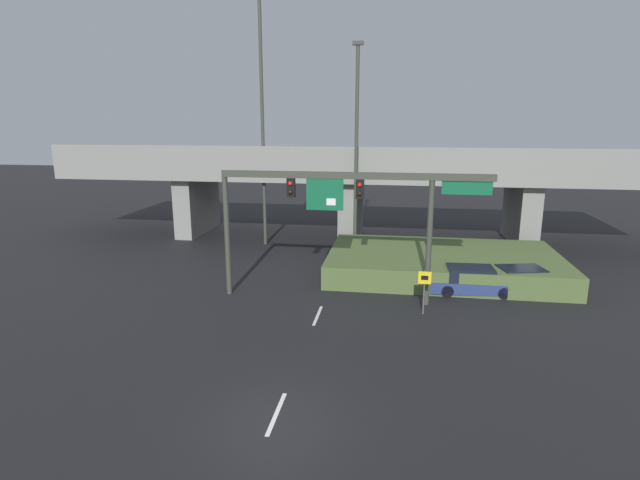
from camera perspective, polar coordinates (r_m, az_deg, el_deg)
ground_plane at (r=16.43m, az=-5.27°, el=-19.72°), size 160.00×160.00×0.00m
lane_markings at (r=27.63m, az=1.08°, el=-5.46°), size 0.14×26.97×0.01m
signal_gantry at (r=24.57m, az=2.67°, el=4.54°), size 13.33×0.44×6.54m
speed_limit_sign at (r=24.02m, az=11.83°, el=-5.14°), size 0.60×0.11×2.18m
highway_light_pole_near at (r=36.36m, az=-6.61°, el=13.47°), size 0.70×0.36×17.26m
highway_light_pole_far at (r=34.01m, az=4.18°, el=10.69°), size 0.70×0.36×13.92m
overpass_bridge at (r=38.72m, az=3.65°, el=7.56°), size 44.67×7.91×7.23m
grass_embankment at (r=30.78m, az=13.86°, el=-2.60°), size 13.51×8.23×1.30m
parked_sedan_near_right at (r=27.82m, az=16.98°, el=-4.52°), size 4.67×1.99×1.42m
parked_sedan_mid_right at (r=28.86m, az=22.12°, el=-4.34°), size 4.68×2.73×1.37m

